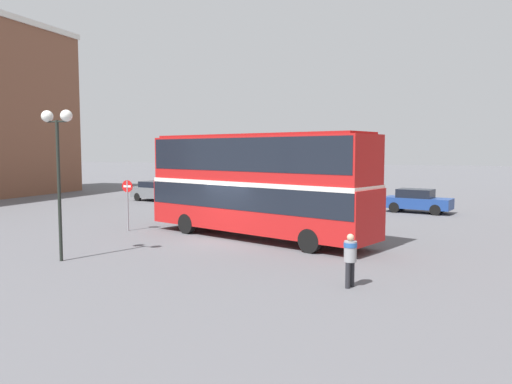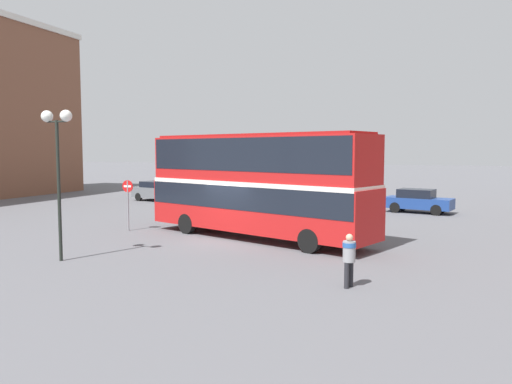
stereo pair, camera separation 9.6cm
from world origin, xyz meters
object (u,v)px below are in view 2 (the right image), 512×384
pedestrian_foreground (349,255)px  parked_car_kerb_near (418,201)px  no_entry_sign (128,197)px  street_lamp_twin_globe (57,141)px  double_decker_bus (256,180)px  parked_car_kerb_far (158,191)px

pedestrian_foreground → parked_car_kerb_near: bearing=-72.8°
parked_car_kerb_near → no_entry_sign: no_entry_sign is taller
pedestrian_foreground → street_lamp_twin_globe: street_lamp_twin_globe is taller
pedestrian_foreground → street_lamp_twin_globe: size_ratio=0.29×
pedestrian_foreground → parked_car_kerb_near: (1.17, 19.06, -0.20)m
no_entry_sign → street_lamp_twin_globe: bearing=-75.8°
double_decker_bus → parked_car_kerb_near: bearing=82.2°
parked_car_kerb_near → street_lamp_twin_globe: bearing=-108.1°
parked_car_kerb_far → no_entry_sign: no_entry_sign is taller
parked_car_kerb_far → street_lamp_twin_globe: 21.66m
pedestrian_foreground → parked_car_kerb_near: pedestrian_foreground is taller
double_decker_bus → pedestrian_foreground: 8.72m
parked_car_kerb_near → no_entry_sign: size_ratio=1.75×
double_decker_bus → street_lamp_twin_globe: street_lamp_twin_globe is taller
street_lamp_twin_globe → no_entry_sign: street_lamp_twin_globe is taller
double_decker_bus → pedestrian_foreground: bearing=-31.4°
no_entry_sign → parked_car_kerb_far: bearing=115.7°
double_decker_bus → parked_car_kerb_near: double_decker_bus is taller
double_decker_bus → pedestrian_foreground: (5.34, -6.67, -1.71)m
pedestrian_foreground → no_entry_sign: 13.76m
street_lamp_twin_globe → parked_car_kerb_near: bearing=58.8°
double_decker_bus → no_entry_sign: double_decker_bus is taller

